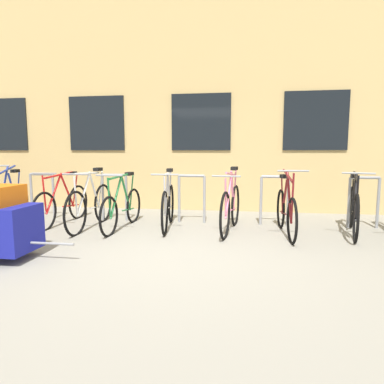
% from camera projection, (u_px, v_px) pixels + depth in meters
% --- Properties ---
extents(ground_plane, '(42.00, 42.00, 0.00)m').
position_uv_depth(ground_plane, '(172.00, 253.00, 4.34)').
color(ground_plane, gray).
extents(storefront_building, '(28.00, 6.58, 5.99)m').
position_uv_depth(storefront_building, '(214.00, 97.00, 10.33)').
color(storefront_building, tan).
rests_on(storefront_building, ground).
extents(bike_rack, '(6.52, 0.05, 0.90)m').
position_uv_depth(bike_rack, '(192.00, 194.00, 6.14)').
color(bike_rack, gray).
rests_on(bike_rack, ground).
extents(bicycle_black, '(0.57, 1.75, 1.04)m').
position_uv_depth(bicycle_black, '(354.00, 209.00, 5.31)').
color(bicycle_black, black).
rests_on(bicycle_black, ground).
extents(bicycle_maroon, '(0.44, 1.71, 1.08)m').
position_uv_depth(bicycle_maroon, '(286.00, 211.00, 5.27)').
color(bicycle_maroon, black).
rests_on(bicycle_maroon, ground).
extents(bicycle_silver, '(0.44, 1.72, 1.03)m').
position_uv_depth(bicycle_silver, '(168.00, 205.00, 5.76)').
color(bicycle_silver, black).
rests_on(bicycle_silver, ground).
extents(bicycle_pink, '(0.44, 1.73, 1.08)m').
position_uv_depth(bicycle_pink, '(231.00, 207.00, 5.49)').
color(bicycle_pink, black).
rests_on(bicycle_pink, ground).
extents(bicycle_red, '(0.44, 1.76, 0.99)m').
position_uv_depth(bicycle_red, '(63.00, 204.00, 6.04)').
color(bicycle_red, black).
rests_on(bicycle_red, ground).
extents(bicycle_blue, '(0.52, 1.59, 1.11)m').
position_uv_depth(bicycle_blue, '(10.00, 202.00, 6.20)').
color(bicycle_blue, black).
rests_on(bicycle_blue, ground).
extents(bicycle_white, '(0.44, 1.79, 1.05)m').
position_uv_depth(bicycle_white, '(91.00, 205.00, 5.73)').
color(bicycle_white, black).
rests_on(bicycle_white, ground).
extents(bicycle_green, '(0.44, 1.72, 0.98)m').
position_uv_depth(bicycle_green, '(122.00, 207.00, 5.69)').
color(bicycle_green, black).
rests_on(bicycle_green, ground).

